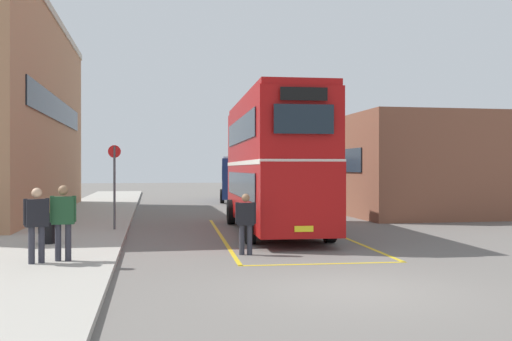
# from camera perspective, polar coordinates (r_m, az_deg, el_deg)

# --- Properties ---
(ground_plane) EXTENTS (135.60, 135.60, 0.00)m
(ground_plane) POSITION_cam_1_polar(r_m,az_deg,el_deg) (25.15, -1.77, -4.96)
(ground_plane) COLOR #66605B
(sidewalk_left) EXTENTS (4.00, 57.60, 0.14)m
(sidewalk_left) POSITION_cam_1_polar(r_m,az_deg,el_deg) (27.40, -16.15, -4.40)
(sidewalk_left) COLOR #A39E93
(sidewalk_left) RESTS_ON ground
(depot_building_right) EXTENTS (8.60, 15.97, 4.80)m
(depot_building_right) POSITION_cam_1_polar(r_m,az_deg,el_deg) (33.38, 13.51, 0.43)
(depot_building_right) COLOR brown
(depot_building_right) RESTS_ON ground
(double_decker_bus) EXTENTS (3.05, 10.18, 4.75)m
(double_decker_bus) POSITION_cam_1_polar(r_m,az_deg,el_deg) (20.74, 1.70, 0.89)
(double_decker_bus) COLOR black
(double_decker_bus) RESTS_ON ground
(single_deck_bus) EXTENTS (3.61, 8.45, 3.02)m
(single_deck_bus) POSITION_cam_1_polar(r_m,az_deg,el_deg) (40.53, -1.46, -0.69)
(single_deck_bus) COLOR black
(single_deck_bus) RESTS_ON ground
(pedestrian_boarding) EXTENTS (0.54, 0.30, 1.60)m
(pedestrian_boarding) POSITION_cam_1_polar(r_m,az_deg,el_deg) (15.30, -1.01, -4.85)
(pedestrian_boarding) COLOR #2D2D38
(pedestrian_boarding) RESTS_ON ground
(pedestrian_waiting_near) EXTENTS (0.53, 0.41, 1.69)m
(pedestrian_waiting_near) POSITION_cam_1_polar(r_m,az_deg,el_deg) (13.94, -20.66, -4.53)
(pedestrian_waiting_near) COLOR #2D2D38
(pedestrian_waiting_near) RESTS_ON sidewalk_left
(pedestrian_waiting_far) EXTENTS (0.58, 0.25, 1.74)m
(pedestrian_waiting_far) POSITION_cam_1_polar(r_m,az_deg,el_deg) (14.12, -18.33, -4.33)
(pedestrian_waiting_far) COLOR #2D2D38
(pedestrian_waiting_far) RESTS_ON sidewalk_left
(litter_bin) EXTENTS (0.42, 0.42, 0.92)m
(litter_bin) POSITION_cam_1_polar(r_m,az_deg,el_deg) (17.55, -19.66, -5.25)
(litter_bin) COLOR black
(litter_bin) RESTS_ON sidewalk_left
(bus_stop_sign) EXTENTS (0.44, 0.12, 2.94)m
(bus_stop_sign) POSITION_cam_1_polar(r_m,az_deg,el_deg) (20.92, -13.67, -0.83)
(bus_stop_sign) COLOR #4C4C51
(bus_stop_sign) RESTS_ON sidewalk_left
(bay_marking_yellow) EXTENTS (4.63, 12.27, 0.01)m
(bay_marking_yellow) POSITION_cam_1_polar(r_m,az_deg,el_deg) (19.03, 2.77, -6.62)
(bay_marking_yellow) COLOR gold
(bay_marking_yellow) RESTS_ON ground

